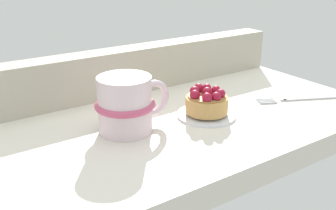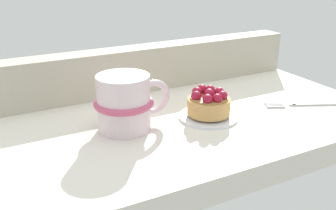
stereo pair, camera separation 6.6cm
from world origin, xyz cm
name	(u,v)px [view 2 (the right image)]	position (x,y,z in cm)	size (l,w,h in cm)	color
ground_plane	(175,129)	(0.00, 0.00, -2.06)	(75.82, 39.93, 4.13)	silver
window_rail_back	(135,69)	(0.00, 17.26, 4.59)	(74.30, 5.41, 9.19)	#B2AD99
dessert_plate	(208,116)	(5.42, -2.61, 0.40)	(10.58, 10.58, 0.86)	silver
raspberry_tart	(209,103)	(5.41, -2.59, 2.83)	(7.61, 7.61, 4.61)	tan
coffee_mug	(125,103)	(-9.19, -0.06, 4.64)	(13.35, 9.86, 9.29)	silver
dessert_fork	(310,104)	(26.06, -6.70, 0.30)	(16.85, 9.07, 0.60)	#B7B7BC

